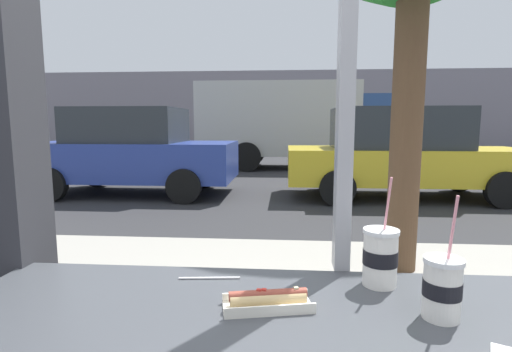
{
  "coord_description": "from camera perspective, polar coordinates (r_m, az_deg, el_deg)",
  "views": [
    {
      "loc": [
        -0.19,
        -1.19,
        1.43
      ],
      "look_at": [
        -0.46,
        2.35,
        0.96
      ],
      "focal_mm": 27.23,
      "sensor_mm": 36.0,
      "label": 1
    }
  ],
  "objects": [
    {
      "name": "soda_cup_left",
      "position": [
        1.09,
        25.68,
        -14.52
      ],
      "size": [
        0.09,
        0.09,
        0.31
      ],
      "color": "silver",
      "rests_on": "window_counter"
    },
    {
      "name": "sidewalk_strip",
      "position": [
        3.11,
        7.8,
        -18.28
      ],
      "size": [
        16.0,
        2.8,
        0.15
      ],
      "primitive_type": "cube",
      "color": "#9E998E",
      "rests_on": "ground"
    },
    {
      "name": "building_facade_far",
      "position": [
        21.45,
        4.93,
        9.39
      ],
      "size": [
        28.0,
        1.2,
        4.26
      ],
      "primitive_type": "cube",
      "color": "gray",
      "rests_on": "ground"
    },
    {
      "name": "ground_plane",
      "position": [
        9.31,
        5.48,
        -1.31
      ],
      "size": [
        60.0,
        60.0,
        0.0
      ],
      "primitive_type": "plane",
      "color": "#2D2D30"
    },
    {
      "name": "parked_car_yellow",
      "position": [
        8.07,
        20.68,
        3.17
      ],
      "size": [
        4.55,
        1.95,
        1.75
      ],
      "color": "gold",
      "rests_on": "ground"
    },
    {
      "name": "hotdog_tray_far",
      "position": [
        1.06,
        1.78,
        -17.74
      ],
      "size": [
        0.25,
        0.14,
        0.05
      ],
      "color": "silver",
      "rests_on": "window_counter"
    },
    {
      "name": "loose_straw",
      "position": [
        1.25,
        -6.85,
        -14.65
      ],
      "size": [
        0.19,
        0.03,
        0.01
      ],
      "primitive_type": "cylinder",
      "rotation": [
        0.0,
        1.57,
        0.1
      ],
      "color": "white",
      "rests_on": "window_counter"
    },
    {
      "name": "box_truck",
      "position": [
        12.89,
        6.65,
        7.94
      ],
      "size": [
        6.82,
        2.44,
        2.75
      ],
      "color": "beige",
      "rests_on": "ground"
    },
    {
      "name": "parked_car_blue",
      "position": [
        8.35,
        -17.7,
        3.49
      ],
      "size": [
        4.1,
        1.98,
        1.76
      ],
      "color": "#283D93",
      "rests_on": "ground"
    },
    {
      "name": "soda_cup_right",
      "position": [
        1.23,
        17.79,
        -11.18
      ],
      "size": [
        0.1,
        0.1,
        0.33
      ],
      "color": "white",
      "rests_on": "window_counter"
    }
  ]
}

